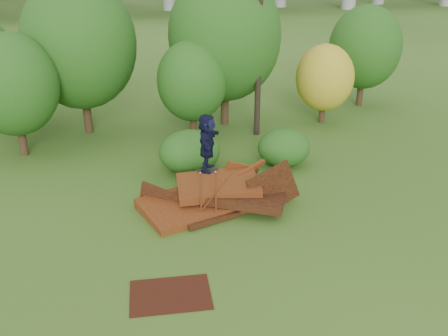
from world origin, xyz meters
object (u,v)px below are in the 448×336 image
object	(u,v)px
skater	(207,143)
flat_plate	(170,295)
scrap_pile	(216,197)
utility_pole	(260,20)

from	to	relation	value
skater	flat_plate	world-z (taller)	skater
skater	scrap_pile	bearing A→B (deg)	-7.26
skater	utility_pole	xyz separation A→B (m)	(4.38, 7.57, 2.67)
utility_pole	skater	bearing A→B (deg)	-120.06
skater	flat_plate	distance (m)	4.90
skater	utility_pole	size ratio (longest dim) A/B	0.17
flat_plate	utility_pole	world-z (taller)	utility_pole
scrap_pile	flat_plate	bearing A→B (deg)	-118.75
scrap_pile	utility_pole	size ratio (longest dim) A/B	0.54
scrap_pile	flat_plate	distance (m)	5.07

